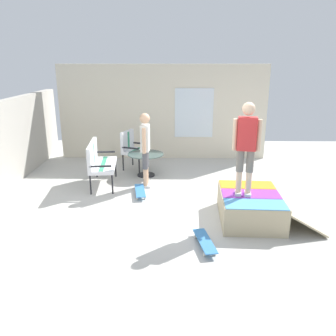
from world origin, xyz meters
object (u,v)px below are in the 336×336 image
at_px(patio_bench, 98,160).
at_px(person_skater, 246,143).
at_px(person_watching, 145,145).
at_px(skateboard_by_bench, 140,191).
at_px(patio_chair_near_house, 132,146).
at_px(patio_table, 146,160).
at_px(skateboard_spare, 205,241).
at_px(skate_ramp, 252,206).

relative_size(patio_bench, person_skater, 0.79).
bearing_deg(person_watching, skateboard_by_bench, 170.37).
distance_m(patio_chair_near_house, patio_table, 0.77).
bearing_deg(patio_bench, patio_table, -55.40).
relative_size(patio_bench, patio_table, 1.44).
bearing_deg(patio_chair_near_house, skateboard_by_bench, -168.23).
height_order(patio_chair_near_house, skateboard_by_bench, patio_chair_near_house).
xyz_separation_m(patio_bench, patio_table, (0.72, -1.04, -0.21)).
xyz_separation_m(patio_bench, skateboard_spare, (-2.75, -2.24, -0.53)).
bearing_deg(person_watching, patio_chair_near_house, 19.31).
bearing_deg(patio_table, patio_bench, 124.60).
xyz_separation_m(skate_ramp, patio_bench, (1.76, 3.17, 0.36)).
xyz_separation_m(skate_ramp, skateboard_by_bench, (1.17, 2.16, -0.17)).
bearing_deg(skateboard_spare, patio_chair_near_house, 21.76).
bearing_deg(skateboard_by_bench, patio_table, -1.17).
height_order(patio_table, person_skater, person_skater).
bearing_deg(person_watching, patio_table, 4.54).
height_order(person_watching, skateboard_spare, person_watching).
bearing_deg(person_skater, skate_ramp, -73.72).
xyz_separation_m(person_watching, skateboard_by_bench, (-0.52, 0.09, -0.91)).
bearing_deg(skateboard_spare, patio_bench, 39.14).
bearing_deg(person_skater, person_watching, 47.13).
xyz_separation_m(person_watching, person_skater, (-1.75, -1.88, 0.46)).
xyz_separation_m(skate_ramp, skateboard_spare, (-0.99, 0.93, -0.17)).
distance_m(skate_ramp, person_skater, 1.22).
distance_m(person_watching, skateboard_by_bench, 1.05).
relative_size(skate_ramp, person_watching, 1.05).
height_order(patio_bench, patio_table, patio_bench).
bearing_deg(patio_chair_near_house, patio_table, -145.06).
xyz_separation_m(skate_ramp, patio_chair_near_house, (3.08, 2.56, 0.36)).
height_order(skate_ramp, skateboard_by_bench, skate_ramp).
distance_m(skate_ramp, patio_table, 3.27).
bearing_deg(skate_ramp, person_skater, 106.28).
distance_m(patio_table, person_skater, 3.36).
height_order(patio_chair_near_house, skateboard_spare, patio_chair_near_house).
height_order(person_skater, skateboard_spare, person_skater).
xyz_separation_m(patio_chair_near_house, patio_table, (-0.61, -0.43, -0.21)).
height_order(patio_table, person_watching, person_watching).
xyz_separation_m(skate_ramp, patio_table, (2.48, 2.13, 0.15)).
bearing_deg(patio_chair_near_house, skate_ramp, -140.31).
distance_m(patio_table, skateboard_spare, 3.68).
height_order(patio_chair_near_house, patio_table, patio_chair_near_house).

